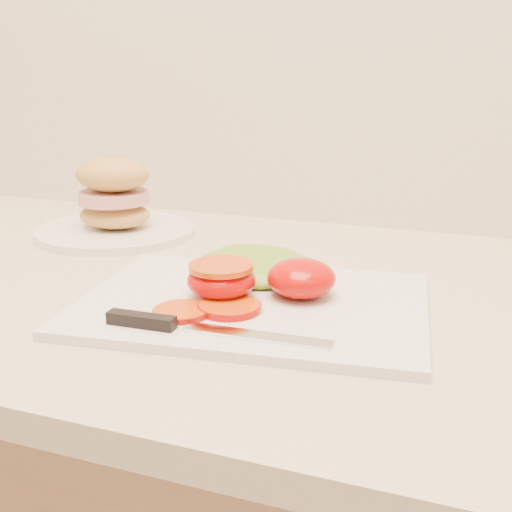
% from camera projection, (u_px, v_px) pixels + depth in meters
% --- Properties ---
extents(cutting_board, '(0.39, 0.30, 0.01)m').
position_uv_depth(cutting_board, '(253.00, 304.00, 0.67)').
color(cutting_board, silver).
rests_on(cutting_board, counter).
extents(tomato_half_dome, '(0.07, 0.07, 0.04)m').
position_uv_depth(tomato_half_dome, '(301.00, 278.00, 0.68)').
color(tomato_half_dome, '#CE0300').
rests_on(tomato_half_dome, cutting_board).
extents(tomato_half_cut, '(0.07, 0.07, 0.04)m').
position_uv_depth(tomato_half_cut, '(221.00, 279.00, 0.67)').
color(tomato_half_cut, '#CE0300').
rests_on(tomato_half_cut, cutting_board).
extents(tomato_slice_0, '(0.06, 0.06, 0.01)m').
position_uv_depth(tomato_slice_0, '(230.00, 307.00, 0.64)').
color(tomato_slice_0, '#D3540F').
rests_on(tomato_slice_0, cutting_board).
extents(tomato_slice_1, '(0.05, 0.05, 0.01)m').
position_uv_depth(tomato_slice_1, '(181.00, 312.00, 0.63)').
color(tomato_slice_1, '#D3540F').
rests_on(tomato_slice_1, cutting_board).
extents(lettuce_leaf_0, '(0.15, 0.11, 0.03)m').
position_uv_depth(lettuce_leaf_0, '(255.00, 266.00, 0.74)').
color(lettuce_leaf_0, '#8FBF32').
rests_on(lettuce_leaf_0, cutting_board).
extents(knife, '(0.22, 0.03, 0.01)m').
position_uv_depth(knife, '(186.00, 326.00, 0.59)').
color(knife, silver).
rests_on(knife, cutting_board).
extents(sandwich_plate, '(0.24, 0.24, 0.12)m').
position_uv_depth(sandwich_plate, '(115.00, 208.00, 0.95)').
color(sandwich_plate, white).
rests_on(sandwich_plate, counter).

